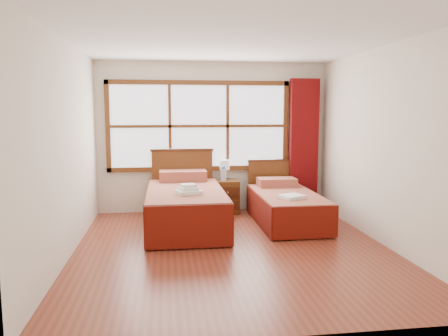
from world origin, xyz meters
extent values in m
plane|color=brown|center=(0.00, 0.00, 0.00)|extent=(4.50, 4.50, 0.00)
plane|color=white|center=(0.00, 0.00, 2.60)|extent=(4.50, 4.50, 0.00)
plane|color=silver|center=(0.00, 2.25, 1.30)|extent=(4.00, 0.00, 4.00)
plane|color=silver|center=(-2.00, 0.00, 1.30)|extent=(0.00, 4.50, 4.50)
plane|color=silver|center=(2.00, 0.00, 1.30)|extent=(0.00, 4.50, 4.50)
cube|color=white|center=(-0.25, 2.22, 1.50)|extent=(3.00, 0.02, 1.40)
cube|color=#5B3113|center=(-0.25, 2.20, 0.76)|extent=(3.16, 0.06, 0.08)
cube|color=#5B3113|center=(-0.25, 2.20, 2.24)|extent=(3.16, 0.06, 0.08)
cube|color=#5B3113|center=(-1.79, 2.20, 1.50)|extent=(0.08, 0.06, 1.56)
cube|color=#5B3113|center=(1.29, 2.20, 1.50)|extent=(0.08, 0.06, 1.56)
cube|color=#5B3113|center=(-0.75, 2.20, 1.50)|extent=(0.05, 0.05, 1.40)
cube|color=#5B3113|center=(0.25, 2.20, 1.50)|extent=(0.05, 0.05, 1.40)
cube|color=#5B3113|center=(-0.25, 2.20, 1.50)|extent=(3.00, 0.05, 0.05)
cube|color=#650A0B|center=(1.60, 2.11, 1.17)|extent=(0.50, 0.16, 2.30)
cube|color=#421F0D|center=(-0.55, 1.13, 0.16)|extent=(1.00, 2.00, 0.33)
cube|color=maroon|center=(-0.55, 1.13, 0.46)|extent=(1.12, 2.21, 0.27)
cube|color=maroon|center=(-1.11, 1.13, 0.30)|extent=(0.03, 2.21, 0.55)
cube|color=maroon|center=(0.01, 1.13, 0.30)|extent=(0.03, 2.21, 0.55)
cube|color=maroon|center=(-0.55, 0.03, 0.30)|extent=(1.12, 0.03, 0.55)
cube|color=maroon|center=(-0.55, 1.93, 0.68)|extent=(0.78, 0.46, 0.17)
cube|color=#5B3113|center=(-0.55, 2.14, 0.54)|extent=(1.04, 0.06, 1.09)
cube|color=#421F0D|center=(-0.55, 2.14, 1.10)|extent=(1.09, 0.08, 0.04)
cube|color=#421F0D|center=(1.04, 1.13, 0.13)|extent=(0.81, 1.63, 0.27)
cube|color=maroon|center=(1.04, 1.13, 0.38)|extent=(0.91, 1.80, 0.22)
cube|color=maroon|center=(0.58, 1.13, 0.25)|extent=(0.03, 1.80, 0.45)
cube|color=maroon|center=(1.49, 1.13, 0.25)|extent=(0.03, 1.80, 0.45)
cube|color=maroon|center=(1.04, 0.23, 0.25)|extent=(0.91, 0.03, 0.45)
cube|color=maroon|center=(1.04, 1.78, 0.56)|extent=(0.64, 0.37, 0.14)
cube|color=#5B3113|center=(1.04, 2.14, 0.44)|extent=(0.85, 0.06, 0.88)
cube|color=#421F0D|center=(1.04, 2.14, 0.89)|extent=(0.88, 0.08, 0.04)
cube|color=#5B3113|center=(0.19, 2.00, 0.29)|extent=(0.43, 0.38, 0.57)
cube|color=#421F0D|center=(0.19, 1.80, 0.17)|extent=(0.38, 0.02, 0.17)
cube|color=#421F0D|center=(0.19, 1.80, 0.40)|extent=(0.38, 0.02, 0.17)
sphere|color=#AF7B3B|center=(0.19, 1.78, 0.17)|extent=(0.03, 0.03, 0.03)
sphere|color=#AF7B3B|center=(0.19, 1.78, 0.40)|extent=(0.03, 0.03, 0.03)
cube|color=white|center=(-0.52, 0.72, 0.62)|extent=(0.40, 0.37, 0.05)
cube|color=white|center=(-0.52, 0.72, 0.67)|extent=(0.30, 0.28, 0.05)
cube|color=white|center=(-0.52, 0.72, 0.71)|extent=(0.25, 0.23, 0.04)
cube|color=white|center=(0.99, 0.73, 0.51)|extent=(0.41, 0.38, 0.05)
cylinder|color=gold|center=(0.19, 2.14, 0.58)|extent=(0.11, 0.11, 0.02)
cylinder|color=gold|center=(0.19, 2.14, 0.67)|extent=(0.02, 0.02, 0.15)
cylinder|color=silver|center=(0.19, 2.14, 0.83)|extent=(0.17, 0.17, 0.17)
cylinder|color=#AAC1DA|center=(0.12, 1.93, 0.68)|extent=(0.06, 0.06, 0.21)
cylinder|color=blue|center=(0.12, 1.93, 0.80)|extent=(0.03, 0.03, 0.03)
cylinder|color=#AAC1DA|center=(0.16, 1.94, 0.68)|extent=(0.07, 0.07, 0.22)
cylinder|color=blue|center=(0.16, 1.94, 0.81)|extent=(0.03, 0.03, 0.03)
camera|label=1|loc=(-0.84, -5.36, 1.75)|focal=35.00mm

